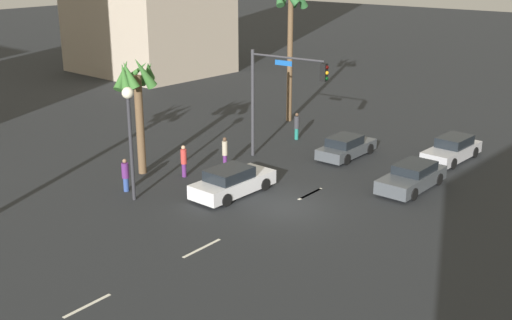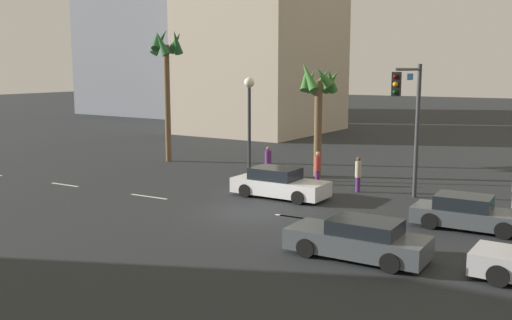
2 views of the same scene
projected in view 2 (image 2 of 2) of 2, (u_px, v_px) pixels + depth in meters
ground_plane at (252, 211)px, 24.95m from camera, size 220.00×220.00×0.00m
lane_stripe_1 at (65, 185)px, 30.64m from camera, size 1.98×0.14×0.01m
lane_stripe_2 at (149, 197)px, 27.79m from camera, size 2.20×0.14×0.01m
lane_stripe_3 at (296, 217)px, 23.90m from camera, size 1.94×0.14×0.01m
lane_stripe_4 at (300, 218)px, 23.82m from camera, size 1.84×0.14×0.01m
car_0 at (279, 184)px, 27.61m from camera, size 4.70×2.08×1.42m
car_1 at (358, 240)px, 18.73m from camera, size 4.62×1.99×1.31m
car_2 at (468, 214)px, 22.16m from camera, size 4.27×1.84×1.29m
traffic_signal at (411, 110)px, 25.56m from camera, size 0.56×5.05×6.34m
streetlamp at (249, 108)px, 31.68m from camera, size 0.56×0.56×5.65m
pedestrian_0 at (358, 173)px, 28.73m from camera, size 0.41×0.41×1.78m
pedestrian_2 at (268, 161)px, 32.94m from camera, size 0.52×0.52×1.73m
pedestrian_3 at (318, 167)px, 30.60m from camera, size 0.39×0.39×1.77m
palm_tree_1 at (166, 61)px, 37.52m from camera, size 2.53×2.40×8.83m
palm_tree_2 at (318, 91)px, 32.46m from camera, size 2.44×2.70×6.64m
building_1 at (264, 16)px, 55.18m from camera, size 12.51×14.83×22.27m
building_2 at (171, 49)px, 79.51m from camera, size 21.29×18.83×17.67m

